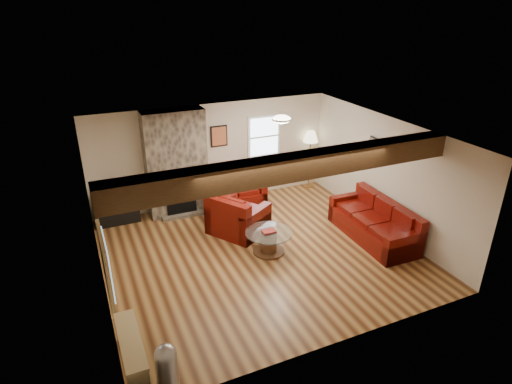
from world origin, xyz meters
The scene contains 18 objects.
room centered at (0.00, 0.00, 1.25)m, with size 8.00×8.00×8.00m.
oak_beam centered at (0.00, -1.25, 2.31)m, with size 6.00×0.36×0.38m, color #361E10.
chimney_breast centered at (-1.00, 2.49, 1.22)m, with size 1.40×0.67×2.50m.
back_window centered at (1.35, 2.71, 1.55)m, with size 0.90×0.08×1.10m, color white, non-canonical shape.
hatch_window centered at (-2.96, -1.50, 1.45)m, with size 0.08×1.00×0.90m, color tan, non-canonical shape.
ceiling_dome centered at (0.90, 0.90, 2.44)m, with size 0.40×0.40×0.18m, color #F3E8CF, non-canonical shape.
artwork_back centered at (0.15, 2.71, 1.70)m, with size 0.42×0.06×0.52m, color black, non-canonical shape.
artwork_right centered at (2.96, 0.30, 1.75)m, with size 0.06×0.55×0.42m, color black, non-canonical shape.
sofa_three centered at (2.48, -0.43, 0.42)m, with size 2.16×0.90×0.83m, color #410804, non-canonical shape.
loveseat centered at (0.30, 2.23, 0.39)m, with size 1.48×0.85×0.79m, color #410804, non-canonical shape.
armchair_red centered at (-0.06, 1.00, 0.45)m, with size 1.12×0.98×0.90m, color #410804, non-canonical shape.
coffee_table centered at (0.19, -0.04, 0.23)m, with size 0.96×0.96×0.50m.
tv_cabinet centered at (-2.45, 2.53, 0.25)m, with size 0.99×0.40×0.49m, color black.
television centered at (-2.45, 2.53, 0.71)m, with size 0.77×0.10×0.44m, color black.
floor_lamp centered at (2.63, 2.55, 1.35)m, with size 0.40×0.40×1.58m.
pine_bench centered at (-2.83, -1.95, 0.23)m, with size 0.29×1.25×0.47m, color tan, non-canonical shape.
pedal_bin centered at (-2.47, -2.55, 0.37)m, with size 0.29×0.29×0.73m, color #9F9FA4, non-canonical shape.
coal_bucket centered at (-0.40, 1.82, 0.16)m, with size 0.33×0.33×0.31m, color gray, non-canonical shape.
Camera 1 is at (-3.08, -6.77, 4.71)m, focal length 30.00 mm.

